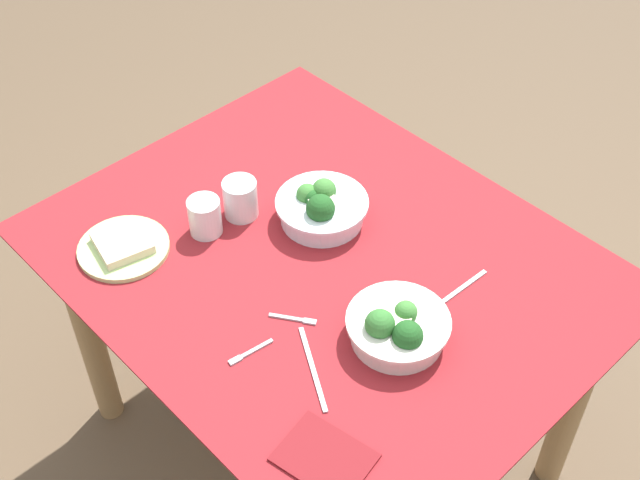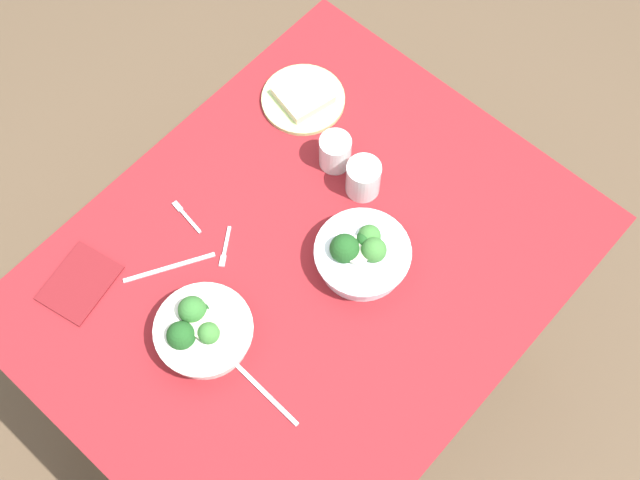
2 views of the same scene
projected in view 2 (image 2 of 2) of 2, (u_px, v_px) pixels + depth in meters
ground_plane at (308, 368)px, 2.66m from camera, size 6.00×6.00×0.00m
dining_table at (305, 288)px, 2.10m from camera, size 1.23×0.98×0.75m
broccoli_bowl_far at (202, 331)px, 1.88m from camera, size 0.22×0.22×0.10m
broccoli_bowl_near at (362, 254)px, 1.96m from camera, size 0.22×0.22×0.11m
bread_side_plate at (303, 98)px, 2.18m from camera, size 0.21×0.21×0.03m
water_glass_center at (335, 152)px, 2.07m from camera, size 0.08×0.08×0.09m
water_glass_side at (363, 178)px, 2.04m from camera, size 0.08×0.08×0.10m
fork_by_far_bowl at (225, 249)px, 2.01m from camera, size 0.09×0.07×0.00m
fork_by_near_bowl at (186, 216)px, 2.05m from camera, size 0.02×0.10×0.00m
table_knife_left at (263, 391)px, 1.86m from camera, size 0.02×0.21×0.00m
table_knife_right at (169, 268)px, 1.99m from camera, size 0.19×0.12×0.00m
napkin_folded_upper at (80, 283)px, 1.97m from camera, size 0.19×0.16×0.01m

